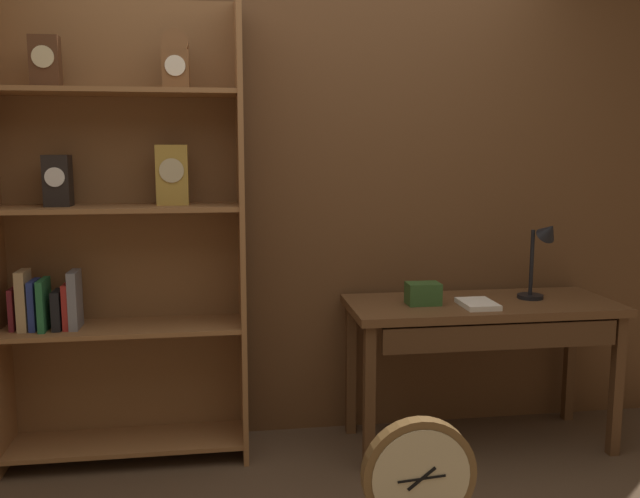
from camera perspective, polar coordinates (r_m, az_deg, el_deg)
name	(u,v)px	position (r m, az deg, el deg)	size (l,w,h in m)	color
back_wood_panel	(303,189)	(3.53, -1.47, 5.05)	(4.80, 0.05, 2.60)	brown
bookshelf	(116,239)	(3.34, -16.83, 0.83)	(1.16, 0.34, 2.21)	brown
workbench	(483,321)	(3.50, 13.56, -5.93)	(1.34, 0.55, 0.75)	brown
desk_lamp	(542,253)	(3.58, 18.22, -0.29)	(0.19, 0.19, 0.42)	black
toolbox_small	(423,294)	(3.37, 8.70, -3.74)	(0.16, 0.11, 0.11)	#2D5123
open_repair_manual	(478,304)	(3.38, 13.16, -4.54)	(0.16, 0.22, 0.03)	silver
round_clock_large	(419,478)	(2.78, 8.35, -18.58)	(0.45, 0.11, 0.49)	brown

